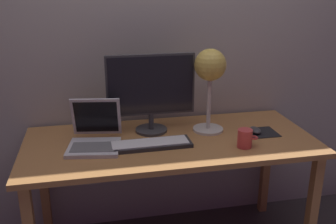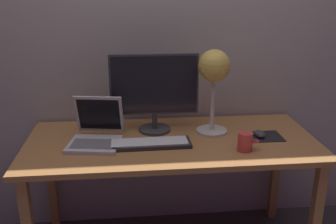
{
  "view_description": "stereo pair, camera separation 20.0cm",
  "coord_description": "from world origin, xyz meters",
  "px_view_note": "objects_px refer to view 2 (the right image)",
  "views": [
    {
      "loc": [
        -0.41,
        -1.9,
        1.58
      ],
      "look_at": [
        -0.03,
        -0.05,
        0.92
      ],
      "focal_mm": 40.79,
      "sensor_mm": 36.0,
      "label": 1
    },
    {
      "loc": [
        -0.21,
        -1.93,
        1.58
      ],
      "look_at": [
        -0.03,
        -0.05,
        0.92
      ],
      "focal_mm": 40.79,
      "sensor_mm": 36.0,
      "label": 2
    }
  ],
  "objects_px": {
    "monitor": "(154,88)",
    "mouse": "(260,134)",
    "keyboard_main": "(150,143)",
    "coffee_mug": "(245,142)",
    "desk_lamp": "(214,72)",
    "laptop": "(97,130)"
  },
  "relations": [
    {
      "from": "laptop",
      "to": "desk_lamp",
      "type": "distance_m",
      "value": 0.72
    },
    {
      "from": "monitor",
      "to": "coffee_mug",
      "type": "distance_m",
      "value": 0.59
    },
    {
      "from": "monitor",
      "to": "coffee_mug",
      "type": "height_order",
      "value": "monitor"
    },
    {
      "from": "laptop",
      "to": "coffee_mug",
      "type": "relative_size",
      "value": 2.93
    },
    {
      "from": "monitor",
      "to": "keyboard_main",
      "type": "height_order",
      "value": "monitor"
    },
    {
      "from": "mouse",
      "to": "coffee_mug",
      "type": "bearing_deg",
      "value": -129.02
    },
    {
      "from": "monitor",
      "to": "desk_lamp",
      "type": "relative_size",
      "value": 1.04
    },
    {
      "from": "monitor",
      "to": "mouse",
      "type": "xyz_separation_m",
      "value": [
        0.58,
        -0.16,
        -0.24
      ]
    },
    {
      "from": "monitor",
      "to": "desk_lamp",
      "type": "xyz_separation_m",
      "value": [
        0.33,
        -0.06,
        0.1
      ]
    },
    {
      "from": "monitor",
      "to": "coffee_mug",
      "type": "xyz_separation_m",
      "value": [
        0.45,
        -0.32,
        -0.21
      ]
    },
    {
      "from": "desk_lamp",
      "to": "coffee_mug",
      "type": "xyz_separation_m",
      "value": [
        0.12,
        -0.26,
        -0.31
      ]
    },
    {
      "from": "keyboard_main",
      "to": "desk_lamp",
      "type": "relative_size",
      "value": 0.92
    },
    {
      "from": "monitor",
      "to": "mouse",
      "type": "bearing_deg",
      "value": -15.19
    },
    {
      "from": "mouse",
      "to": "monitor",
      "type": "bearing_deg",
      "value": 164.81
    },
    {
      "from": "keyboard_main",
      "to": "desk_lamp",
      "type": "distance_m",
      "value": 0.53
    },
    {
      "from": "mouse",
      "to": "desk_lamp",
      "type": "bearing_deg",
      "value": 158.52
    },
    {
      "from": "mouse",
      "to": "coffee_mug",
      "type": "height_order",
      "value": "coffee_mug"
    },
    {
      "from": "desk_lamp",
      "to": "coffee_mug",
      "type": "distance_m",
      "value": 0.42
    },
    {
      "from": "desk_lamp",
      "to": "mouse",
      "type": "relative_size",
      "value": 5.01
    },
    {
      "from": "coffee_mug",
      "to": "mouse",
      "type": "bearing_deg",
      "value": 50.98
    },
    {
      "from": "keyboard_main",
      "to": "monitor",
      "type": "bearing_deg",
      "value": 78.8
    },
    {
      "from": "keyboard_main",
      "to": "coffee_mug",
      "type": "distance_m",
      "value": 0.5
    }
  ]
}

